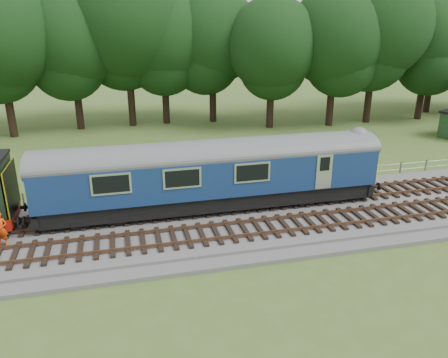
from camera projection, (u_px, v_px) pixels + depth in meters
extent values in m
plane|color=#426424|center=(321.00, 214.00, 24.08)|extent=(120.00, 120.00, 0.00)
cube|color=#4C4C4F|center=(322.00, 211.00, 24.02)|extent=(70.00, 7.00, 0.35)
cube|color=brown|center=(317.00, 201.00, 24.54)|extent=(66.50, 0.07, 0.14)
cube|color=brown|center=(306.00, 192.00, 25.84)|extent=(66.50, 0.07, 0.14)
cube|color=brown|center=(343.00, 224.00, 21.80)|extent=(66.50, 0.07, 0.14)
cube|color=brown|center=(329.00, 212.00, 23.11)|extent=(66.50, 0.07, 0.14)
cube|color=black|center=(212.00, 196.00, 23.68)|extent=(17.46, 2.52, 0.85)
cube|color=navy|center=(212.00, 171.00, 23.19)|extent=(18.00, 2.80, 2.05)
cube|color=yellow|center=(364.00, 165.00, 25.34)|extent=(0.06, 2.74, 1.30)
cube|color=black|center=(314.00, 190.00, 25.10)|extent=(2.60, 2.00, 0.55)
cube|color=black|center=(98.00, 210.00, 22.41)|extent=(2.60, 2.00, 0.55)
cube|color=#AF190D|center=(13.00, 215.00, 21.44)|extent=(0.25, 2.60, 0.55)
cube|color=yellow|center=(12.00, 188.00, 20.99)|extent=(0.06, 2.55, 2.30)
imported|color=#E3410B|center=(1.00, 229.00, 19.78)|extent=(0.63, 0.44, 1.63)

